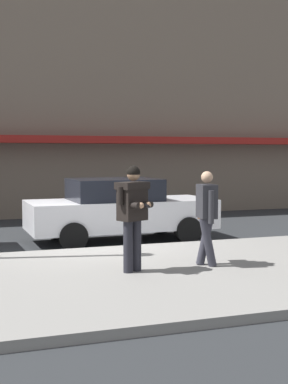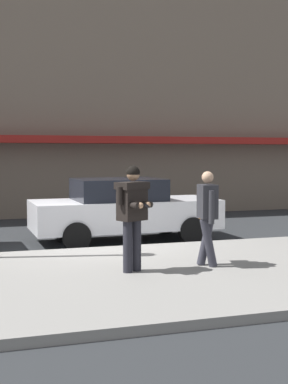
{
  "view_description": "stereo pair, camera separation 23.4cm",
  "coord_description": "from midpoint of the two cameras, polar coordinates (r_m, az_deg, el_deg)",
  "views": [
    {
      "loc": [
        -2.65,
        -11.28,
        2.16
      ],
      "look_at": [
        0.33,
        -2.65,
        1.49
      ],
      "focal_mm": 50.0,
      "sensor_mm": 36.0,
      "label": 1
    },
    {
      "loc": [
        -2.43,
        -11.36,
        2.16
      ],
      "look_at": [
        0.33,
        -2.65,
        1.49
      ],
      "focal_mm": 50.0,
      "sensor_mm": 36.0,
      "label": 2
    }
  ],
  "objects": [
    {
      "name": "ground_plane",
      "position": [
        11.8,
        -6.36,
        -6.38
      ],
      "size": [
        80.0,
        80.0,
        0.0
      ],
      "primitive_type": "plane",
      "color": "#2B2D30"
    },
    {
      "name": "sidewalk",
      "position": [
        9.41,
        3.56,
        -8.64
      ],
      "size": [
        32.0,
        5.3,
        0.14
      ],
      "primitive_type": "cube",
      "color": "gray",
      "rests_on": "ground"
    },
    {
      "name": "curb_paint_line",
      "position": [
        12.1,
        -1.76,
        -6.08
      ],
      "size": [
        28.0,
        0.12,
        0.01
      ],
      "primitive_type": "cube",
      "color": "silver",
      "rests_on": "ground"
    },
    {
      "name": "storefront_facade",
      "position": [
        20.55,
        -9.1,
        15.84
      ],
      "size": [
        28.0,
        4.7,
        12.69
      ],
      "color": "#756656",
      "rests_on": "ground"
    },
    {
      "name": "parked_sedan_mid",
      "position": [
        13.02,
        -3.14,
        -1.85
      ],
      "size": [
        4.55,
        2.03,
        1.54
      ],
      "color": "silver",
      "rests_on": "ground"
    },
    {
      "name": "man_texting_on_phone",
      "position": [
        9.02,
        -1.95,
        -1.59
      ],
      "size": [
        0.62,
        0.65,
        1.81
      ],
      "color": "#23232B",
      "rests_on": "sidewalk"
    },
    {
      "name": "pedestrian_with_bag",
      "position": [
        9.6,
        5.98,
        -2.13
      ],
      "size": [
        0.37,
        0.72,
        1.7
      ],
      "color": "#33333D",
      "rests_on": "sidewalk"
    }
  ]
}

